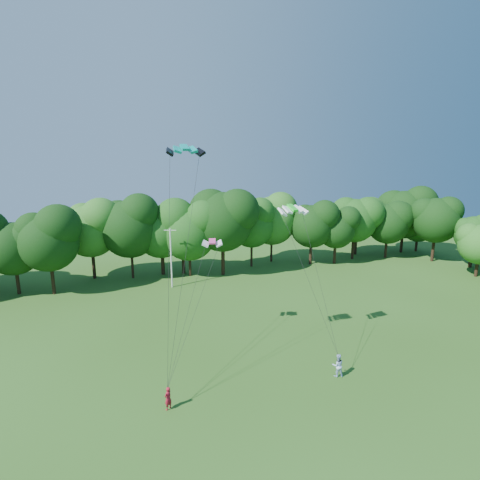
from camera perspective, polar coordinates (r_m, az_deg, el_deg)
name	(u,v)px	position (r m, az deg, el deg)	size (l,w,h in m)	color
ground	(279,438)	(26.49, 5.94, -27.87)	(160.00, 160.00, 0.00)	#294F15
utility_pole	(171,258)	(51.30, -10.46, -2.64)	(1.56, 0.63, 8.14)	silver
kite_flyer_left	(168,398)	(28.55, -10.93, -22.60)	(0.62, 0.40, 1.69)	maroon
kite_flyer_right	(338,365)	(32.47, 14.67, -17.98)	(0.92, 0.72, 1.89)	#B2CCF7
kite_teal	(185,147)	(28.06, -8.43, 13.78)	(2.72, 1.25, 0.54)	#049289
kite_green	(292,208)	(31.94, 8.00, 4.90)	(2.66, 1.47, 0.58)	#21DE28
kite_pink	(212,241)	(34.66, -4.25, -0.20)	(2.02, 1.34, 0.42)	#E13E8C
tree_back_center	(183,233)	(56.90, -8.75, 1.12)	(7.02, 7.02, 10.22)	#2E2112
tree_back_east	(358,217)	(71.21, 17.49, 3.42)	(7.77, 7.77, 11.30)	#302313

